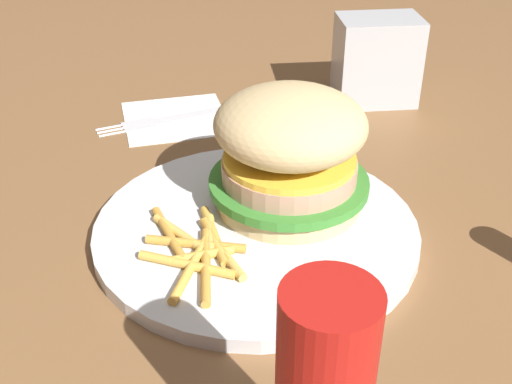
% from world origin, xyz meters
% --- Properties ---
extents(ground_plane, '(1.60, 1.60, 0.00)m').
position_xyz_m(ground_plane, '(0.00, 0.00, 0.00)').
color(ground_plane, brown).
extents(plate, '(0.26, 0.26, 0.01)m').
position_xyz_m(plate, '(0.02, 0.02, 0.01)').
color(plate, silver).
rests_on(plate, ground_plane).
extents(sandwich, '(0.13, 0.13, 0.10)m').
position_xyz_m(sandwich, '(0.05, 0.05, 0.06)').
color(sandwich, tan).
rests_on(sandwich, plate).
extents(fries_pile, '(0.08, 0.12, 0.01)m').
position_xyz_m(fries_pile, '(-0.03, -0.01, 0.02)').
color(fries_pile, gold).
rests_on(fries_pile, plate).
extents(napkin, '(0.11, 0.11, 0.00)m').
position_xyz_m(napkin, '(-0.02, 0.25, 0.00)').
color(napkin, white).
rests_on(napkin, ground_plane).
extents(fork, '(0.17, 0.05, 0.00)m').
position_xyz_m(fork, '(-0.02, 0.25, 0.00)').
color(fork, silver).
rests_on(fork, napkin).
extents(napkin_dispenser, '(0.10, 0.07, 0.10)m').
position_xyz_m(napkin_dispenser, '(0.21, 0.25, 0.05)').
color(napkin_dispenser, '#B7BABF').
rests_on(napkin_dispenser, ground_plane).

